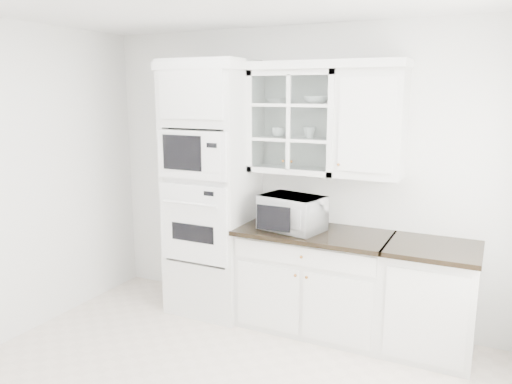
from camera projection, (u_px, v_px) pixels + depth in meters
The scene contains 12 objects.
room_shell at pixel (230, 141), 3.44m from camera, with size 4.00×3.50×2.70m.
oven_column at pixel (212, 190), 4.74m from camera, with size 0.76×0.68×2.40m.
base_cabinet_run at pixel (313, 279), 4.47m from camera, with size 1.32×0.67×0.92m.
extra_base_cabinet at pixel (430, 299), 4.04m from camera, with size 0.72×0.67×0.92m.
upper_cabinet_glass at pixel (295, 122), 4.43m from camera, with size 0.80×0.33×0.90m.
upper_cabinet_solid at pixel (371, 124), 4.14m from camera, with size 0.55×0.33×0.90m, color silver.
crown_molding at pixel (284, 66), 4.35m from camera, with size 2.14×0.38×0.07m, color white.
countertop_microwave at pixel (293, 212), 4.38m from camera, with size 0.52×0.44×0.30m, color white.
bowl_a at pixel (280, 101), 4.48m from camera, with size 0.20×0.20×0.05m, color white.
bowl_b at pixel (316, 100), 4.31m from camera, with size 0.22×0.22×0.07m, color white.
cup_a at pixel (278, 132), 4.50m from camera, with size 0.11×0.11×0.09m, color white.
cup_b at pixel (309, 133), 4.39m from camera, with size 0.11×0.11×0.10m, color white.
Camera 1 is at (1.67, -2.58, 2.11)m, focal length 35.00 mm.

